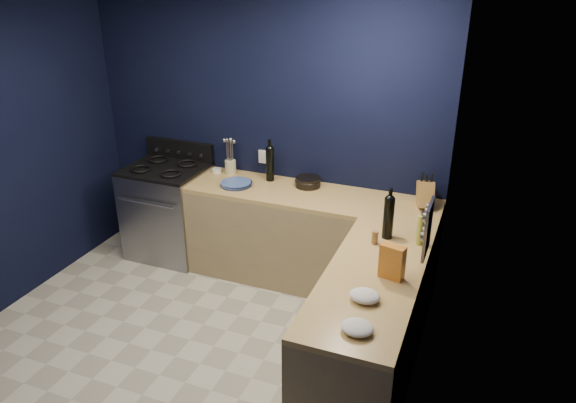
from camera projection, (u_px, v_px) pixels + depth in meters
The scene contains 27 objects.
floor at pixel (176, 358), 4.22m from camera, with size 3.50×3.50×0.02m, color #BCB8A5.
ceiling at pixel (137, 1), 3.15m from camera, with size 3.50×3.50×0.02m, color silver.
wall_back at pixel (264, 134), 5.18m from camera, with size 3.50×0.02×2.60m, color black.
wall_right at pixel (421, 252), 3.09m from camera, with size 0.02×3.50×2.60m, color black.
cab_back at pixel (310, 240), 5.06m from camera, with size 2.30×0.63×0.86m, color #9B8457.
top_back at pixel (311, 196), 4.87m from camera, with size 2.30×0.63×0.04m, color olive.
cab_right at pixel (368, 333), 3.80m from camera, with size 0.63×1.67×0.86m, color #9B8457.
top_right at pixel (372, 278), 3.62m from camera, with size 0.63×1.67×0.04m, color olive.
gas_range at pixel (169, 212), 5.54m from camera, with size 0.76×0.66×0.92m, color gray.
oven_door at pixel (151, 226), 5.28m from camera, with size 0.59×0.02×0.42m, color black.
cooktop at pixel (164, 169), 5.35m from camera, with size 0.76×0.66×0.03m, color black.
backguard at pixel (180, 150), 5.56m from camera, with size 0.76×0.06×0.20m, color black.
spice_panel at pixel (428, 229), 3.62m from camera, with size 0.02×0.28×0.38m, color gray.
wall_outlet at pixel (263, 157), 5.25m from camera, with size 0.09×0.02×0.13m, color white.
plate_stack at pixel (236, 184), 5.04m from camera, with size 0.28×0.28×0.04m, color #325E91.
ramekin at pixel (217, 171), 5.36m from camera, with size 0.09×0.09×0.04m, color white.
utensil_crock at pixel (231, 167), 5.31m from camera, with size 0.11×0.11×0.14m, color beige.
wine_bottle_back at pixel (270, 164), 5.11m from camera, with size 0.08×0.08×0.32m, color black.
lemon_basket at pixel (308, 182), 5.01m from camera, with size 0.23×0.23×0.09m, color black.
knife_block at pixel (425, 194), 4.58m from camera, with size 0.12×0.20×0.22m, color olive.
wine_bottle_right at pixel (388, 218), 4.04m from camera, with size 0.08×0.08×0.32m, color black.
oil_bottle at pixel (421, 230), 3.96m from camera, with size 0.05×0.05×0.23m, color #9CAD39.
spice_jar_near at pixel (375, 237), 4.00m from camera, with size 0.05×0.05×0.10m, color olive.
spice_jar_far at pixel (386, 261), 3.68m from camera, with size 0.05×0.05×0.10m, color olive.
crouton_bag at pixel (392, 262), 3.54m from camera, with size 0.16×0.08×0.24m, color #BF451B.
towel_front at pixel (365, 296), 3.33m from camera, with size 0.19×0.16×0.07m, color white.
towel_end at pixel (357, 327), 3.05m from camera, with size 0.19×0.17×0.06m, color white.
Camera 1 is at (2.04, -2.80, 2.83)m, focal length 33.74 mm.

